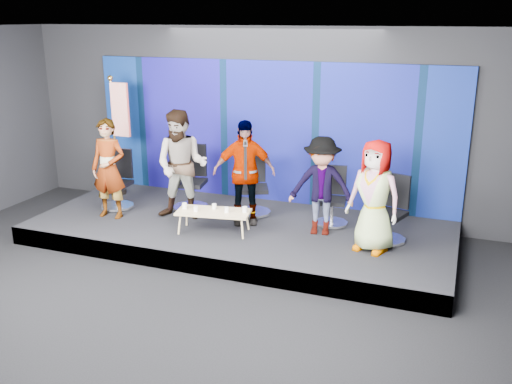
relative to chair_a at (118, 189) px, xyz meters
The scene contains 21 objects.
ground 3.55m from the chair_a, 46.37° to the right, with size 10.00×10.00×0.00m, color black.
room_walls 3.92m from the chair_a, 46.37° to the right, with size 10.02×8.02×3.51m.
riser 2.46m from the chair_a, ahead, with size 7.00×3.00×0.30m, color black.
backdrop 2.95m from the chair_a, 30.59° to the left, with size 7.00×0.08×2.60m, color navy.
chair_a is the anchor object (origin of this frame).
panelist_a 0.72m from the chair_a, 70.00° to the right, with size 0.63×0.41×1.72m, color black.
chair_b 1.35m from the chair_a, 17.60° to the left, with size 0.76×0.76×1.16m.
panelist_b 1.50m from the chair_a, ahead, with size 0.91×0.71×1.88m, color black.
chair_c 2.49m from the chair_a, 13.05° to the left, with size 0.81×0.81×1.09m.
panelist_c 2.51m from the chair_a, ahead, with size 1.03×0.43×1.76m, color black.
chair_d 3.90m from the chair_a, ahead, with size 0.62×0.62×0.98m.
panelist_d 3.81m from the chair_a, ahead, with size 1.02×0.59×1.59m, color black.
chair_e 4.86m from the chair_a, ahead, with size 0.74×0.74×1.04m.
panelist_e 4.72m from the chair_a, ahead, with size 0.82×0.54×1.68m, color black.
coffee_table 2.22m from the chair_a, 13.96° to the right, with size 1.24×0.69×0.36m.
mug_a 1.77m from the chair_a, 19.46° to the right, with size 0.08×0.08×0.09m, color white.
mug_b 2.01m from the chair_a, 18.90° to the right, with size 0.07×0.07×0.08m, color white.
mug_c 2.17m from the chair_a, 11.54° to the right, with size 0.07×0.07×0.08m, color white.
mug_d 2.45m from the chair_a, 12.52° to the right, with size 0.07×0.07×0.09m, color white.
mug_e 2.69m from the chair_a, ahead, with size 0.08×0.08×0.09m, color white.
flag_stand 1.18m from the chair_a, 118.14° to the left, with size 0.53×0.31×2.31m.
Camera 1 is at (3.44, -5.87, 3.66)m, focal length 40.00 mm.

